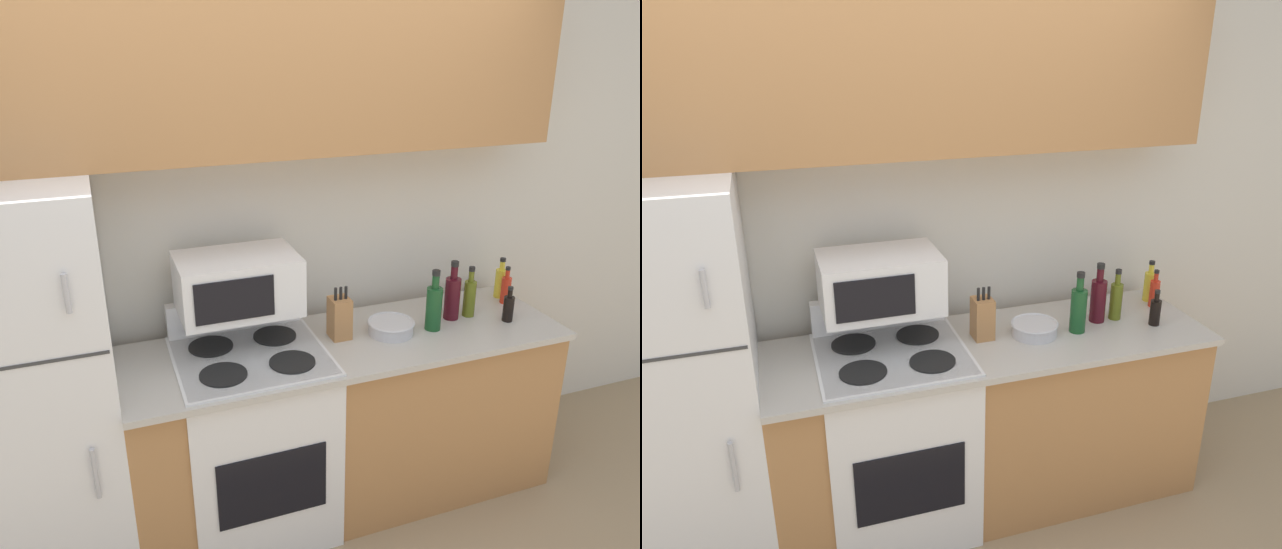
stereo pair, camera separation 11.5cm
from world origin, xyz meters
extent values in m
cube|color=silver|center=(0.00, 0.69, 1.27)|extent=(8.00, 0.05, 2.55)
cube|color=#B27A47|center=(0.33, 0.30, 0.44)|extent=(2.07, 0.60, 0.88)
cube|color=#BCB7AD|center=(0.33, 0.28, 0.89)|extent=(2.07, 0.64, 0.03)
cube|color=white|center=(-1.03, 0.33, 0.87)|extent=(0.66, 0.66, 1.74)
cube|color=#383838|center=(-1.03, 0.00, 1.19)|extent=(0.64, 0.01, 0.01)
cylinder|color=#B7B7BC|center=(-0.82, -0.01, 1.43)|extent=(0.02, 0.02, 0.14)
cylinder|color=#B7B7BC|center=(-0.82, -0.01, 0.70)|extent=(0.02, 0.02, 0.22)
cube|color=#B27A47|center=(0.00, 0.51, 2.08)|extent=(2.72, 0.32, 0.67)
cube|color=white|center=(-0.14, 0.28, 0.46)|extent=(0.66, 0.60, 0.92)
cube|color=black|center=(-0.14, -0.02, 0.44)|extent=(0.48, 0.01, 0.33)
cube|color=#2D2D2D|center=(-0.14, 0.28, 0.91)|extent=(0.64, 0.57, 0.01)
cube|color=white|center=(-0.14, 0.57, 1.00)|extent=(0.64, 0.06, 0.16)
cylinder|color=black|center=(-0.29, 0.15, 0.92)|extent=(0.20, 0.20, 0.01)
cylinder|color=black|center=(0.01, 0.15, 0.92)|extent=(0.20, 0.20, 0.01)
cylinder|color=black|center=(-0.29, 0.42, 0.92)|extent=(0.20, 0.20, 0.01)
cylinder|color=black|center=(0.01, 0.42, 0.92)|extent=(0.20, 0.20, 0.01)
cube|color=white|center=(-0.16, 0.41, 1.21)|extent=(0.52, 0.34, 0.26)
cube|color=black|center=(-0.21, 0.23, 1.21)|extent=(0.33, 0.01, 0.18)
cube|color=#B27A47|center=(0.30, 0.33, 1.00)|extent=(0.09, 0.10, 0.20)
cylinder|color=black|center=(0.27, 0.31, 1.13)|extent=(0.01, 0.01, 0.06)
cylinder|color=black|center=(0.30, 0.31, 1.13)|extent=(0.01, 0.01, 0.06)
cylinder|color=black|center=(0.32, 0.31, 1.13)|extent=(0.01, 0.01, 0.06)
cylinder|color=silver|center=(0.54, 0.28, 0.93)|extent=(0.21, 0.21, 0.06)
torus|color=silver|center=(0.54, 0.28, 0.96)|extent=(0.22, 0.22, 0.01)
cylinder|color=gold|center=(1.28, 0.46, 0.98)|extent=(0.06, 0.06, 0.15)
cylinder|color=gold|center=(1.28, 0.46, 1.08)|extent=(0.03, 0.03, 0.05)
cylinder|color=black|center=(1.28, 0.46, 1.12)|extent=(0.03, 0.03, 0.02)
cylinder|color=#194C23|center=(0.75, 0.25, 1.01)|extent=(0.08, 0.08, 0.21)
cylinder|color=#194C23|center=(0.75, 0.25, 1.15)|extent=(0.03, 0.03, 0.07)
cylinder|color=black|center=(0.75, 0.25, 1.19)|extent=(0.04, 0.04, 0.02)
cylinder|color=#5B6619|center=(0.99, 0.32, 1.00)|extent=(0.06, 0.06, 0.18)
cylinder|color=#5B6619|center=(0.99, 0.32, 1.12)|extent=(0.03, 0.03, 0.06)
cylinder|color=black|center=(0.99, 0.32, 1.16)|extent=(0.03, 0.03, 0.02)
cylinder|color=black|center=(1.14, 0.20, 0.97)|extent=(0.05, 0.05, 0.13)
cylinder|color=black|center=(1.14, 0.20, 1.05)|extent=(0.02, 0.02, 0.04)
cylinder|color=black|center=(1.14, 0.20, 1.08)|extent=(0.03, 0.03, 0.01)
cylinder|color=red|center=(1.26, 0.39, 0.98)|extent=(0.05, 0.05, 0.14)
cylinder|color=red|center=(1.26, 0.39, 1.07)|extent=(0.02, 0.02, 0.04)
cylinder|color=black|center=(1.26, 0.39, 1.10)|extent=(0.02, 0.03, 0.02)
cylinder|color=#470F19|center=(0.89, 0.32, 1.01)|extent=(0.08, 0.08, 0.21)
cylinder|color=#470F19|center=(0.89, 0.32, 1.15)|extent=(0.03, 0.03, 0.07)
cylinder|color=black|center=(0.89, 0.32, 1.19)|extent=(0.04, 0.04, 0.02)
camera|label=1|loc=(-0.70, -2.08, 2.24)|focal=35.00mm
camera|label=2|loc=(-0.59, -2.12, 2.24)|focal=35.00mm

